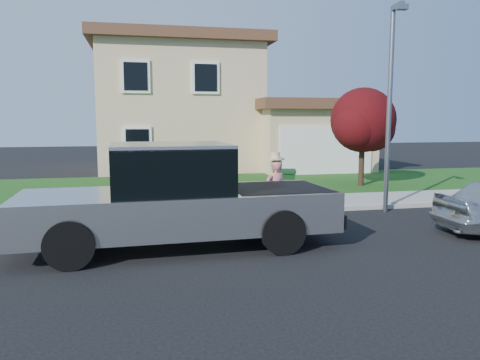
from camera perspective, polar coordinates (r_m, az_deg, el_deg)
The scene contains 10 objects.
ground at distance 10.25m, azimuth 0.51°, elevation -7.60°, with size 80.00×80.00×0.00m, color black.
curb at distance 13.21m, azimuth 1.93°, elevation -3.94°, with size 40.00×0.20×0.12m, color gray.
sidewalk at distance 14.26m, azimuth 0.83°, elevation -3.04°, with size 40.00×2.00×0.15m, color gray.
lawn at distance 18.62m, azimuth -2.34°, elevation -0.67°, with size 40.00×7.00×0.10m, color #1A4714.
house at distance 26.28m, azimuth -4.74°, elevation 8.46°, with size 14.00×11.30×6.85m.
pickup_truck at distance 9.79m, azimuth -7.62°, elevation -2.33°, with size 6.65×2.58×2.16m.
woman at distance 11.67m, azimuth 4.29°, elevation -1.39°, with size 0.72×0.59×1.85m.
ornamental_tree at distance 18.75m, azimuth 14.84°, elevation 6.71°, with size 2.75×2.48×3.78m.
trash_bin at distance 13.54m, azimuth 5.40°, elevation -0.98°, with size 0.85×0.91×1.07m.
street_lamp at distance 13.93m, azimuth 17.89°, elevation 9.60°, with size 0.31×0.75×5.75m.
Camera 1 is at (-2.22, -9.65, 2.64)m, focal length 35.00 mm.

